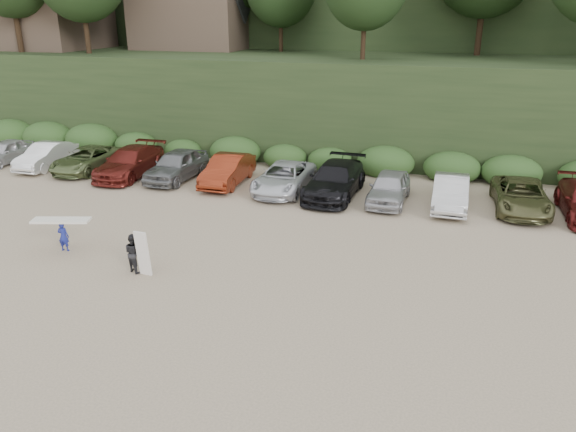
% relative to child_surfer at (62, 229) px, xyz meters
% --- Properties ---
extents(ground, '(120.00, 120.00, 0.00)m').
position_rel_child_surfer_xyz_m(ground, '(6.57, -0.13, -0.89)').
color(ground, tan).
rests_on(ground, ground).
extents(parked_cars, '(34.13, 5.84, 1.64)m').
position_rel_child_surfer_xyz_m(parked_cars, '(4.93, 9.91, -0.14)').
color(parked_cars, '#BABABF').
rests_on(parked_cars, ground).
extents(child_surfer, '(2.27, 1.20, 1.31)m').
position_rel_child_surfer_xyz_m(child_surfer, '(0.00, 0.00, 0.00)').
color(child_surfer, navy).
rests_on(child_surfer, ground).
extents(adult_surfer, '(1.19, 0.78, 1.70)m').
position_rel_child_surfer_xyz_m(adult_surfer, '(3.66, -0.85, -0.16)').
color(adult_surfer, black).
rests_on(adult_surfer, ground).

